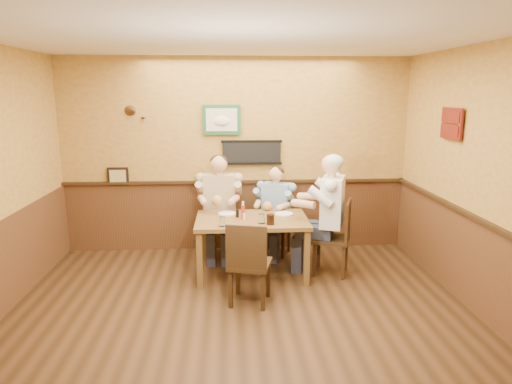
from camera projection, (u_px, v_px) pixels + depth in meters
The scene contains 17 objects.
room at pixel (254, 159), 4.30m from camera, with size 5.02×5.03×2.81m.
dining_table at pixel (252, 225), 5.75m from camera, with size 1.40×0.90×0.75m.
chair_back_left at pixel (220, 225), 6.47m from camera, with size 0.42×0.42×0.92m, color #372511, non-canonical shape.
chair_back_right at pixel (276, 227), 6.56m from camera, with size 0.37×0.37×0.81m, color #372511, non-canonical shape.
chair_right_end at pixel (331, 237), 5.84m from camera, with size 0.45×0.45×0.98m, color #372511, non-canonical shape.
chair_near_side at pixel (250, 262), 5.02m from camera, with size 0.44×0.44×0.95m, color #372511, non-canonical shape.
diner_tan_shirt at pixel (220, 212), 6.43m from camera, with size 0.61×0.61×1.31m, color #CBAF8B, non-canonical shape.
diner_blue_polo at pixel (276, 215), 6.52m from camera, with size 0.53×0.53×1.16m, color #7B98B8, non-canonical shape.
diner_white_elder at pixel (332, 221), 5.80m from camera, with size 0.64×0.64×1.39m, color white, non-canonical shape.
water_glass_left at pixel (222, 222), 5.38m from camera, with size 0.08×0.08×0.12m, color white.
water_glass_mid at pixel (262, 219), 5.50m from camera, with size 0.08×0.08×0.12m, color white.
cola_tumbler at pixel (270, 219), 5.46m from camera, with size 0.09×0.09×0.12m, color black.
hot_sauce_bottle at pixel (243, 211), 5.69m from camera, with size 0.05×0.05×0.20m, color #B73013.
salt_shaker at pixel (244, 216), 5.69m from camera, with size 0.03×0.03×0.08m, color white.
pepper_shaker at pixel (237, 214), 5.77m from camera, with size 0.04×0.04×0.10m, color black.
plate_far_left at pixel (227, 213), 5.94m from camera, with size 0.23×0.23×0.02m, color white.
plate_far_right at pixel (284, 214), 5.92m from camera, with size 0.24×0.24×0.02m, color silver.
Camera 1 is at (-0.10, -4.09, 2.30)m, focal length 32.00 mm.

